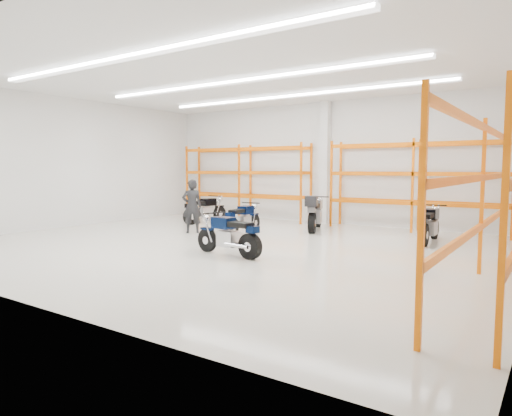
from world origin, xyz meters
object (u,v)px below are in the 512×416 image
Objects in this scene: motorcycle_back_d at (429,226)px; structural_column at (325,163)px; motorcycle_back_a at (204,211)px; motorcycle_back_b at (242,220)px; standing_man at (192,206)px; motorcycle_back_c at (315,214)px; motorcycle_main at (231,236)px.

motorcycle_back_d is 5.36m from structural_column.
motorcycle_back_a reaches higher than motorcycle_back_b.
structural_column is (2.37, 4.69, 1.40)m from standing_man.
motorcycle_back_c reaches higher than motorcycle_back_b.
motorcycle_main is 4.98m from motorcycle_back_c.
motorcycle_back_c is 2.76m from structural_column.
structural_column is (-0.65, 2.09, 1.68)m from motorcycle_back_c.
motorcycle_main is 6.56m from motorcycle_back_a.
motorcycle_back_b is 1.66m from standing_man.
motorcycle_back_b is at bearing -27.96° from motorcycle_back_a.
motorcycle_back_d reaches higher than motorcycle_back_a.
motorcycle_back_a is at bearing -174.62° from motorcycle_back_c.
motorcycle_back_c reaches higher than motorcycle_back_a.
standing_man reaches higher than motorcycle_back_c.
structural_column reaches higher than motorcycle_main.
motorcycle_back_c is 3.75m from motorcycle_back_d.
motorcycle_main is 0.89× the size of motorcycle_back_c.
motorcycle_back_c is at bearing 176.60° from standing_man.
motorcycle_back_a reaches higher than motorcycle_main.
motorcycle_back_d is at bearing -0.50° from motorcycle_back_a.
motorcycle_back_b is at bearing 121.48° from motorcycle_main.
motorcycle_back_d is (8.12, -0.07, 0.01)m from motorcycle_back_a.
motorcycle_back_d is at bearing -30.59° from structural_column.
motorcycle_back_c reaches higher than motorcycle_main.
motorcycle_back_c is at bearing 5.38° from motorcycle_back_a.
motorcycle_back_a is at bearing 152.04° from motorcycle_back_b.
motorcycle_back_a is 2.61m from standing_man.
motorcycle_back_a is 1.21× the size of standing_man.
motorcycle_main is 7.35m from structural_column.
motorcycle_back_d is 1.23× the size of standing_man.
motorcycle_main is 3.56m from motorcycle_back_b.
standing_man is at bearing -162.58° from motorcycle_back_d.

